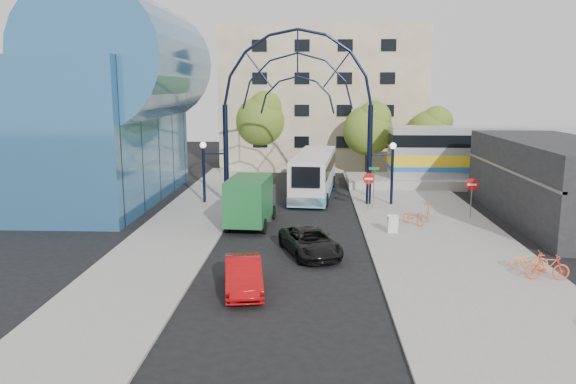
{
  "coord_description": "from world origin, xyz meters",
  "views": [
    {
      "loc": [
        1.1,
        -24.82,
        8.19
      ],
      "look_at": [
        -0.29,
        6.0,
        2.41
      ],
      "focal_mm": 35.0,
      "sensor_mm": 36.0,
      "label": 1
    }
  ],
  "objects_px": {
    "green_truck": "(251,201)",
    "tree_north_c": "(432,130)",
    "tree_north_a": "(369,128)",
    "tree_north_b": "(262,118)",
    "train_car": "(543,152)",
    "black_suv": "(310,242)",
    "do_not_enter_sign": "(472,188)",
    "bike_near_b": "(428,211)",
    "city_bus": "(314,173)",
    "street_name_sign": "(374,179)",
    "gateway_arch": "(298,82)",
    "stop_sign": "(369,182)",
    "red_sedan": "(244,275)",
    "sandwich_board": "(393,222)",
    "bike_near_a": "(414,217)",
    "bike_far_a": "(529,260)",
    "bike_far_b": "(548,267)"
  },
  "relations": [
    {
      "from": "do_not_enter_sign",
      "to": "bike_near_b",
      "type": "relative_size",
      "value": 1.38
    },
    {
      "from": "street_name_sign",
      "to": "black_suv",
      "type": "bearing_deg",
      "value": -111.56
    },
    {
      "from": "red_sedan",
      "to": "bike_near_a",
      "type": "distance_m",
      "value": 14.24
    },
    {
      "from": "stop_sign",
      "to": "train_car",
      "type": "height_order",
      "value": "train_car"
    },
    {
      "from": "green_truck",
      "to": "tree_north_c",
      "type": "bearing_deg",
      "value": 58.01
    },
    {
      "from": "tree_north_b",
      "to": "black_suv",
      "type": "xyz_separation_m",
      "value": [
        4.87,
        -27.98,
        -4.61
      ]
    },
    {
      "from": "do_not_enter_sign",
      "to": "green_truck",
      "type": "xyz_separation_m",
      "value": [
        -13.56,
        -2.12,
        -0.47
      ]
    },
    {
      "from": "stop_sign",
      "to": "tree_north_c",
      "type": "xyz_separation_m",
      "value": [
        7.32,
        15.93,
        2.28
      ]
    },
    {
      "from": "tree_north_b",
      "to": "bike_near_a",
      "type": "relative_size",
      "value": 4.62
    },
    {
      "from": "bike_far_b",
      "to": "tree_north_a",
      "type": "bearing_deg",
      "value": 14.01
    },
    {
      "from": "tree_north_b",
      "to": "green_truck",
      "type": "bearing_deg",
      "value": -86.58
    },
    {
      "from": "tree_north_b",
      "to": "bike_far_b",
      "type": "distance_m",
      "value": 35.17
    },
    {
      "from": "sandwich_board",
      "to": "tree_north_a",
      "type": "distance_m",
      "value": 20.33
    },
    {
      "from": "street_name_sign",
      "to": "bike_far_b",
      "type": "xyz_separation_m",
      "value": [
        5.88,
        -14.17,
        -1.46
      ]
    },
    {
      "from": "bike_near_a",
      "to": "green_truck",
      "type": "bearing_deg",
      "value": 144.15
    },
    {
      "from": "tree_north_b",
      "to": "bike_near_b",
      "type": "distance_m",
      "value": 24.4
    },
    {
      "from": "train_car",
      "to": "bike_far_a",
      "type": "height_order",
      "value": "train_car"
    },
    {
      "from": "black_suv",
      "to": "bike_far_a",
      "type": "bearing_deg",
      "value": -31.04
    },
    {
      "from": "bike_far_a",
      "to": "bike_near_a",
      "type": "bearing_deg",
      "value": 29.32
    },
    {
      "from": "bike_near_b",
      "to": "city_bus",
      "type": "bearing_deg",
      "value": 141.22
    },
    {
      "from": "street_name_sign",
      "to": "sandwich_board",
      "type": "distance_m",
      "value": 6.78
    },
    {
      "from": "tree_north_a",
      "to": "green_truck",
      "type": "distance_m",
      "value": 20.27
    },
    {
      "from": "red_sedan",
      "to": "train_car",
      "type": "bearing_deg",
      "value": 40.72
    },
    {
      "from": "tree_north_a",
      "to": "tree_north_b",
      "type": "distance_m",
      "value": 10.79
    },
    {
      "from": "train_car",
      "to": "black_suv",
      "type": "distance_m",
      "value": 27.72
    },
    {
      "from": "do_not_enter_sign",
      "to": "tree_north_b",
      "type": "height_order",
      "value": "tree_north_b"
    },
    {
      "from": "gateway_arch",
      "to": "stop_sign",
      "type": "height_order",
      "value": "gateway_arch"
    },
    {
      "from": "stop_sign",
      "to": "green_truck",
      "type": "xyz_separation_m",
      "value": [
        -7.36,
        -4.12,
        -0.49
      ]
    },
    {
      "from": "street_name_sign",
      "to": "green_truck",
      "type": "bearing_deg",
      "value": -148.69
    },
    {
      "from": "street_name_sign",
      "to": "sandwich_board",
      "type": "height_order",
      "value": "street_name_sign"
    },
    {
      "from": "bike_near_b",
      "to": "street_name_sign",
      "type": "bearing_deg",
      "value": 143.62
    },
    {
      "from": "gateway_arch",
      "to": "black_suv",
      "type": "height_order",
      "value": "gateway_arch"
    },
    {
      "from": "gateway_arch",
      "to": "street_name_sign",
      "type": "bearing_deg",
      "value": -15.07
    },
    {
      "from": "city_bus",
      "to": "black_suv",
      "type": "distance_m",
      "value": 15.81
    },
    {
      "from": "black_suv",
      "to": "bike_near_b",
      "type": "distance_m",
      "value": 10.29
    },
    {
      "from": "tree_north_a",
      "to": "bike_far_a",
      "type": "relative_size",
      "value": 4.3
    },
    {
      "from": "train_car",
      "to": "black_suv",
      "type": "height_order",
      "value": "train_car"
    },
    {
      "from": "do_not_enter_sign",
      "to": "city_bus",
      "type": "height_order",
      "value": "city_bus"
    },
    {
      "from": "street_name_sign",
      "to": "bike_near_b",
      "type": "bearing_deg",
      "value": -47.84
    },
    {
      "from": "gateway_arch",
      "to": "bike_near_b",
      "type": "distance_m",
      "value": 12.35
    },
    {
      "from": "stop_sign",
      "to": "red_sedan",
      "type": "relative_size",
      "value": 0.6
    },
    {
      "from": "tree_north_a",
      "to": "train_car",
      "type": "bearing_deg",
      "value": -15.8
    },
    {
      "from": "train_car",
      "to": "tree_north_a",
      "type": "xyz_separation_m",
      "value": [
        -13.88,
        3.93,
        1.71
      ]
    },
    {
      "from": "green_truck",
      "to": "do_not_enter_sign",
      "type": "bearing_deg",
      "value": 13.12
    },
    {
      "from": "stop_sign",
      "to": "bike_near_a",
      "type": "distance_m",
      "value": 4.83
    },
    {
      "from": "gateway_arch",
      "to": "red_sedan",
      "type": "xyz_separation_m",
      "value": [
        -1.68,
        -17.21,
        -7.87
      ]
    },
    {
      "from": "tree_north_b",
      "to": "black_suv",
      "type": "relative_size",
      "value": 1.7
    },
    {
      "from": "sandwich_board",
      "to": "red_sedan",
      "type": "bearing_deg",
      "value": -128.41
    },
    {
      "from": "bike_far_b",
      "to": "street_name_sign",
      "type": "bearing_deg",
      "value": 26.33
    },
    {
      "from": "tree_north_c",
      "to": "bike_far_a",
      "type": "relative_size",
      "value": 3.99
    }
  ]
}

